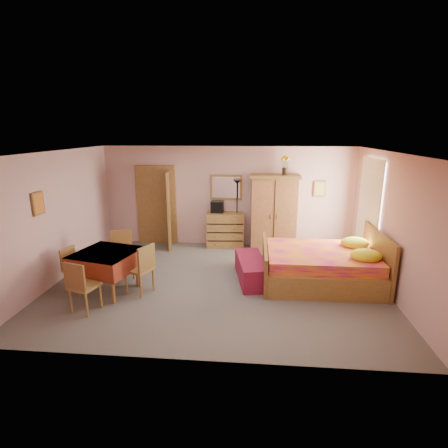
# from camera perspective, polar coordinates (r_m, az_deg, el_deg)

# --- Properties ---
(floor) EXTENTS (6.50, 6.50, 0.00)m
(floor) POSITION_cam_1_polar(r_m,az_deg,el_deg) (7.19, -1.02, -9.49)
(floor) COLOR slate
(floor) RESTS_ON ground
(ceiling) EXTENTS (6.50, 6.50, 0.00)m
(ceiling) POSITION_cam_1_polar(r_m,az_deg,el_deg) (6.55, -1.12, 11.67)
(ceiling) COLOR brown
(ceiling) RESTS_ON wall_back
(wall_back) EXTENTS (6.50, 0.10, 2.60)m
(wall_back) POSITION_cam_1_polar(r_m,az_deg,el_deg) (9.18, 0.58, 4.48)
(wall_back) COLOR #CE9C95
(wall_back) RESTS_ON floor
(wall_front) EXTENTS (6.50, 0.10, 2.60)m
(wall_front) POSITION_cam_1_polar(r_m,az_deg,el_deg) (4.40, -4.54, -7.56)
(wall_front) COLOR #CE9C95
(wall_front) RESTS_ON floor
(wall_left) EXTENTS (0.10, 5.00, 2.60)m
(wall_left) POSITION_cam_1_polar(r_m,az_deg,el_deg) (7.79, -25.58, 1.06)
(wall_left) COLOR #CE9C95
(wall_left) RESTS_ON floor
(wall_right) EXTENTS (0.10, 5.00, 2.60)m
(wall_right) POSITION_cam_1_polar(r_m,az_deg,el_deg) (7.18, 25.66, -0.04)
(wall_right) COLOR #CE9C95
(wall_right) RESTS_ON floor
(doorway) EXTENTS (1.06, 0.12, 2.15)m
(doorway) POSITION_cam_1_polar(r_m,az_deg,el_deg) (9.54, -10.90, 2.93)
(doorway) COLOR #9E6B35
(doorway) RESTS_ON floor
(window) EXTENTS (0.08, 1.40, 1.95)m
(window) POSITION_cam_1_polar(r_m,az_deg,el_deg) (8.24, 22.70, 3.14)
(window) COLOR white
(window) RESTS_ON wall_right
(picture_left) EXTENTS (0.04, 0.32, 0.42)m
(picture_left) POSITION_cam_1_polar(r_m,az_deg,el_deg) (7.20, -28.10, 2.97)
(picture_left) COLOR orange
(picture_left) RESTS_ON wall_left
(picture_back) EXTENTS (0.30, 0.04, 0.40)m
(picture_back) POSITION_cam_1_polar(r_m,az_deg,el_deg) (9.23, 15.34, 5.58)
(picture_back) COLOR #D8BF59
(picture_back) RESTS_ON wall_back
(chest_of_drawers) EXTENTS (0.99, 0.54, 0.91)m
(chest_of_drawers) POSITION_cam_1_polar(r_m,az_deg,el_deg) (9.18, 0.20, -0.96)
(chest_of_drawers) COLOR olive
(chest_of_drawers) RESTS_ON floor
(wall_mirror) EXTENTS (0.84, 0.06, 0.66)m
(wall_mirror) POSITION_cam_1_polar(r_m,az_deg,el_deg) (9.14, 0.32, 6.02)
(wall_mirror) COLOR white
(wall_mirror) RESTS_ON wall_back
(stereo) EXTENTS (0.33, 0.24, 0.30)m
(stereo) POSITION_cam_1_polar(r_m,az_deg,el_deg) (9.09, -1.11, 2.82)
(stereo) COLOR black
(stereo) RESTS_ON chest_of_drawers
(floor_lamp) EXTENTS (0.29, 0.29, 1.77)m
(floor_lamp) POSITION_cam_1_polar(r_m,az_deg,el_deg) (9.12, 2.12, 1.71)
(floor_lamp) COLOR black
(floor_lamp) RESTS_ON floor
(wardrobe) EXTENTS (1.24, 0.65, 1.93)m
(wardrobe) POSITION_cam_1_polar(r_m,az_deg,el_deg) (8.92, 8.09, 1.81)
(wardrobe) COLOR #975D33
(wardrobe) RESTS_ON floor
(sunflower_vase) EXTENTS (0.20, 0.20, 0.47)m
(sunflower_vase) POSITION_cam_1_polar(r_m,az_deg,el_deg) (8.78, 9.94, 9.46)
(sunflower_vase) COLOR yellow
(sunflower_vase) RESTS_ON wardrobe
(bed) EXTENTS (2.33, 1.83, 1.08)m
(bed) POSITION_cam_1_polar(r_m,az_deg,el_deg) (7.30, 15.48, -5.13)
(bed) COLOR #CE1466
(bed) RESTS_ON floor
(bench) EXTENTS (0.74, 1.45, 0.46)m
(bench) POSITION_cam_1_polar(r_m,az_deg,el_deg) (7.23, 4.46, -7.40)
(bench) COLOR maroon
(bench) RESTS_ON floor
(dining_table) EXTENTS (1.30, 1.30, 0.79)m
(dining_table) POSITION_cam_1_polar(r_m,az_deg,el_deg) (7.04, -18.45, -7.37)
(dining_table) COLOR maroon
(dining_table) RESTS_ON floor
(chair_south) EXTENTS (0.52, 0.52, 0.92)m
(chair_south) POSITION_cam_1_polar(r_m,az_deg,el_deg) (6.42, -21.83, -9.29)
(chair_south) COLOR #A17536
(chair_south) RESTS_ON floor
(chair_north) EXTENTS (0.58, 0.58, 0.97)m
(chair_north) POSITION_cam_1_polar(r_m,az_deg,el_deg) (7.59, -16.19, -4.82)
(chair_north) COLOR olive
(chair_north) RESTS_ON floor
(chair_west) EXTENTS (0.46, 0.46, 0.82)m
(chair_west) POSITION_cam_1_polar(r_m,az_deg,el_deg) (7.36, -23.02, -6.71)
(chair_west) COLOR olive
(chair_west) RESTS_ON floor
(chair_east) EXTENTS (0.57, 0.57, 0.96)m
(chair_east) POSITION_cam_1_polar(r_m,az_deg,el_deg) (6.79, -13.68, -7.07)
(chair_east) COLOR #AD793A
(chair_east) RESTS_ON floor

